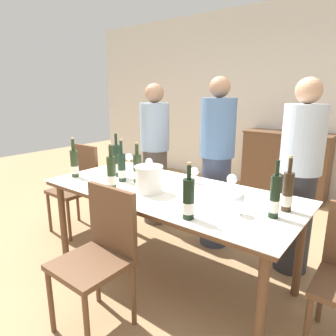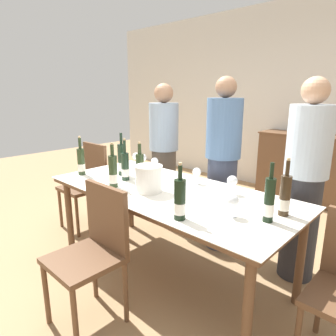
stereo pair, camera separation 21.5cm
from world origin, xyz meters
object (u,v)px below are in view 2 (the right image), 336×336
object	(u,v)px
wine_bottle_2	(122,161)
person_guest_right	(305,183)
wine_glass_3	(232,181)
person_host	(164,155)
wine_bottle_7	(269,201)
wine_glass_0	(136,157)
wine_bottle_6	(140,168)
chair_left_end	(88,180)
sideboard_cabinet	(303,167)
wine_glass_2	(232,201)
person_guest_left	(222,166)
wine_bottle_3	(113,172)
dining_table	(168,197)
wine_bottle_1	(285,196)
wine_glass_1	(197,173)
ice_bucket	(149,178)
wine_glass_5	(155,162)
wine_bottle_4	(125,167)
wine_bottle_0	(81,162)
wine_glass_4	(143,158)
wine_bottle_5	(180,200)
chair_near_front	(94,245)

from	to	relation	value
wine_bottle_2	person_guest_right	size ratio (longest dim) A/B	0.24
wine_glass_3	person_host	size ratio (longest dim) A/B	0.09
wine_bottle_7	wine_glass_0	size ratio (longest dim) A/B	2.45
wine_bottle_6	person_guest_right	bearing A→B (deg)	32.58
person_host	chair_left_end	bearing A→B (deg)	-129.59
sideboard_cabinet	wine_glass_2	xyz separation A→B (m)	(0.53, -2.76, 0.38)
wine_bottle_6	person_guest_left	bearing A→B (deg)	62.25
wine_bottle_3	dining_table	bearing A→B (deg)	34.27
wine_bottle_1	wine_glass_1	xyz separation A→B (m)	(-0.82, 0.15, -0.03)
person_host	wine_bottle_1	bearing A→B (deg)	-20.36
wine_bottle_6	wine_glass_0	bearing A→B (deg)	142.95
ice_bucket	wine_glass_5	distance (m)	0.62
wine_bottle_2	wine_bottle_4	distance (m)	0.18
wine_bottle_1	wine_bottle_6	bearing A→B (deg)	-173.43
wine_bottle_0	person_guest_left	world-z (taller)	person_guest_left
wine_bottle_4	chair_left_end	size ratio (longest dim) A/B	0.39
wine_bottle_3	wine_glass_4	distance (m)	0.66
person_guest_left	wine_bottle_4	bearing A→B (deg)	-123.13
wine_glass_3	wine_glass_2	bearing A→B (deg)	-58.42
wine_bottle_3	person_guest_right	distance (m)	1.53
sideboard_cabinet	wine_glass_4	bearing A→B (deg)	-108.92
dining_table	wine_bottle_5	distance (m)	0.60
sideboard_cabinet	person_guest_left	xyz separation A→B (m)	(-0.08, -1.94, 0.35)
chair_left_end	wine_bottle_3	bearing A→B (deg)	-19.67
wine_glass_5	person_guest_left	distance (m)	0.66
wine_bottle_3	person_guest_right	world-z (taller)	person_guest_right
dining_table	chair_near_front	bearing A→B (deg)	-90.11
wine_bottle_4	wine_glass_2	xyz separation A→B (m)	(1.12, -0.05, -0.02)
wine_glass_2	chair_left_end	xyz separation A→B (m)	(-1.99, 0.20, -0.31)
ice_bucket	sideboard_cabinet	bearing A→B (deg)	85.82
wine_glass_3	chair_near_front	size ratio (longest dim) A/B	0.16
wine_bottle_6	person_guest_left	xyz separation A→B (m)	(0.38, 0.71, -0.04)
wine_glass_2	wine_glass_4	world-z (taller)	wine_glass_4
wine_bottle_1	wine_bottle_4	world-z (taller)	wine_bottle_4
wine_bottle_1	wine_glass_4	world-z (taller)	wine_bottle_1
wine_bottle_6	person_guest_left	distance (m)	0.81
wine_glass_3	chair_left_end	world-z (taller)	chair_left_end
wine_bottle_0	wine_bottle_7	bearing A→B (deg)	6.82
dining_table	wine_bottle_3	world-z (taller)	wine_bottle_3
chair_near_front	chair_left_end	bearing A→B (deg)	149.38
sideboard_cabinet	wine_glass_4	world-z (taller)	sideboard_cabinet
wine_bottle_0	wine_bottle_1	distance (m)	1.83
ice_bucket	chair_left_end	xyz separation A→B (m)	(-1.25, 0.22, -0.32)
wine_bottle_6	person_guest_right	size ratio (longest dim) A/B	0.22
wine_bottle_2	wine_glass_1	size ratio (longest dim) A/B	2.86
dining_table	wine_bottle_2	world-z (taller)	wine_bottle_2
chair_near_front	person_host	world-z (taller)	person_host
wine_bottle_5	wine_glass_0	xyz separation A→B (m)	(-1.21, 0.68, -0.01)
wine_bottle_4	wine_glass_5	bearing A→B (deg)	93.95
wine_bottle_4	person_host	distance (m)	0.88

